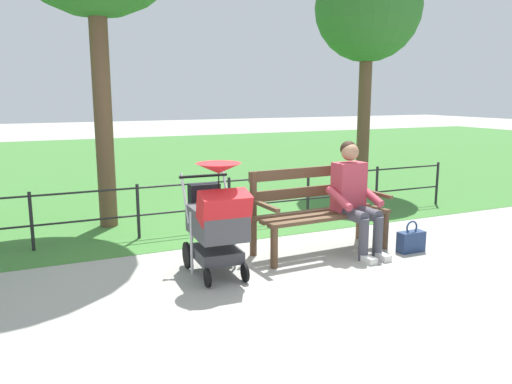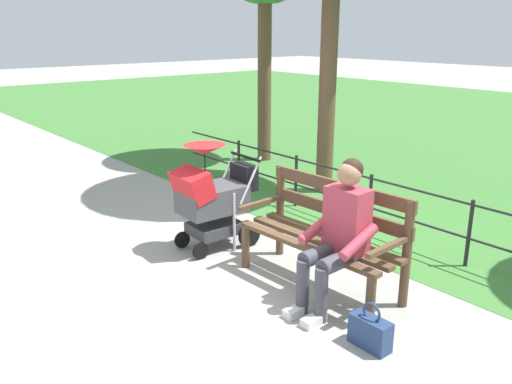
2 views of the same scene
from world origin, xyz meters
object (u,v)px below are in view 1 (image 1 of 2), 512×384
object	(u,v)px
park_bench	(318,206)
tree_near_bench	(368,10)
handbag	(411,241)
person_on_bench	(354,194)
stroller	(217,218)

from	to	relation	value
park_bench	tree_near_bench	world-z (taller)	tree_near_bench
tree_near_bench	handbag	bearing A→B (deg)	61.56
park_bench	person_on_bench	world-z (taller)	person_on_bench
person_on_bench	stroller	size ratio (longest dim) A/B	1.11
handbag	tree_near_bench	size ratio (longest dim) A/B	0.09
person_on_bench	tree_near_bench	xyz separation A→B (m)	(-2.60, -3.38, 2.64)
park_bench	stroller	world-z (taller)	stroller
stroller	park_bench	bearing A→B (deg)	-167.08
stroller	handbag	distance (m)	2.36
tree_near_bench	person_on_bench	bearing A→B (deg)	52.47
person_on_bench	handbag	world-z (taller)	person_on_bench
park_bench	stroller	bearing A→B (deg)	12.92
park_bench	handbag	world-z (taller)	park_bench
tree_near_bench	stroller	bearing A→B (deg)	38.90
park_bench	stroller	size ratio (longest dim) A/B	1.41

